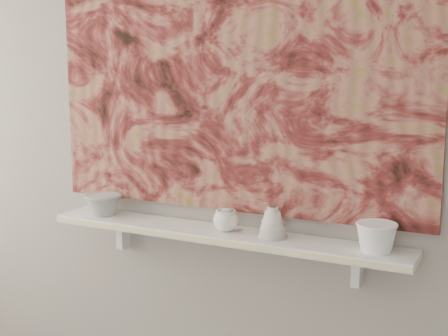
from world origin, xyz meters
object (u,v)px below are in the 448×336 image
Objects in this scene: painting at (232,62)px; bowl_grey at (103,204)px; bowl_white at (376,237)px; shelf at (222,235)px; cup_cream at (226,220)px; bell_vessel at (273,222)px.

painting is 0.78m from bowl_grey.
painting is 0.80m from bowl_white.
shelf is 9.33× the size of bowl_grey.
shelf is 0.06m from cup_cream.
shelf is 12.50× the size of bell_vessel.
bell_vessel is (0.20, -0.08, -0.55)m from painting.
painting reaches higher than shelf.
cup_cream is 0.82× the size of bell_vessel.
cup_cream is at bearing 0.00° from shelf.
cup_cream is at bearing 0.00° from bowl_grey.
shelf is 10.34× the size of bowl_white.
painting reaches higher than cup_cream.
bell_vessel reaches higher than cup_cream.
bell_vessel is (0.20, 0.00, 0.07)m from shelf.
bowl_grey reaches higher than cup_cream.
painting reaches higher than bell_vessel.
cup_cream reaches higher than shelf.
shelf is at bearing -90.00° from painting.
painting is 13.39× the size of bell_vessel.
bowl_grey is at bearing 180.00° from bowl_white.
painting is 16.40× the size of cup_cream.
bowl_grey is at bearing 180.00° from shelf.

